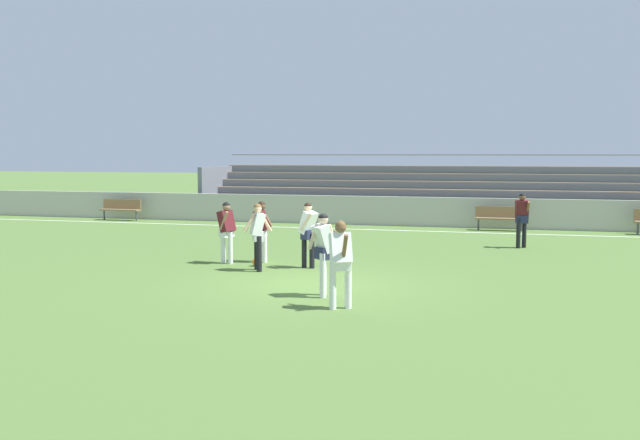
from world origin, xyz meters
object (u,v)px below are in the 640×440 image
at_px(bench_near_bin, 500,216).
at_px(player_dark_overlapping, 227,227).
at_px(player_white_dropping_back, 341,257).
at_px(player_white_on_ball, 323,247).
at_px(player_white_pressing_high, 308,229).
at_px(bench_centre_sideline, 121,208).
at_px(bleacher_stand, 489,193).
at_px(player_dark_wide_right, 262,226).
at_px(player_dark_deep_cover, 522,215).
at_px(player_white_challenging, 258,231).
at_px(soccer_ball, 256,262).

height_order(bench_near_bin, player_dark_overlapping, player_dark_overlapping).
bearing_deg(player_white_dropping_back, player_white_on_ball, 120.49).
relative_size(player_white_dropping_back, player_white_pressing_high, 1.00).
relative_size(bench_centre_sideline, player_white_dropping_back, 1.09).
distance_m(bleacher_stand, player_white_pressing_high, 14.03).
bearing_deg(player_dark_wide_right, player_dark_deep_cover, 34.22).
distance_m(bleacher_stand, player_white_challenging, 15.07).
bearing_deg(bleacher_stand, player_dark_wide_right, -113.91).
bearing_deg(player_dark_overlapping, bench_near_bin, 54.65).
relative_size(player_dark_overlapping, player_white_dropping_back, 0.98).
relative_size(bench_centre_sideline, player_white_challenging, 1.08).
height_order(bench_centre_sideline, player_white_pressing_high, player_white_pressing_high).
xyz_separation_m(bleacher_stand, player_dark_deep_cover, (1.11, -8.18, -0.22)).
bearing_deg(bench_centre_sideline, soccer_ball, -45.55).
bearing_deg(player_white_dropping_back, bench_centre_sideline, 132.47).
xyz_separation_m(player_white_pressing_high, player_dark_deep_cover, (5.34, 5.20, 0.02)).
bearing_deg(bleacher_stand, player_white_challenging, -110.66).
height_order(bleacher_stand, bench_near_bin, bleacher_stand).
bearing_deg(bleacher_stand, soccer_ball, -112.51).
relative_size(player_dark_overlapping, player_white_pressing_high, 0.98).
bearing_deg(player_dark_overlapping, player_dark_deep_cover, 33.58).
xyz_separation_m(bleacher_stand, bench_centre_sideline, (-15.46, -3.40, -0.68)).
distance_m(bleacher_stand, player_dark_deep_cover, 8.26).
bearing_deg(bench_near_bin, player_white_dropping_back, -101.39).
height_order(player_dark_wide_right, player_white_on_ball, player_white_on_ball).
relative_size(bleacher_stand, player_dark_deep_cover, 14.79).
bearing_deg(player_white_dropping_back, player_dark_wide_right, 123.85).
distance_m(bench_centre_sideline, player_white_dropping_back, 19.35).
height_order(bench_near_bin, soccer_ball, bench_near_bin).
relative_size(player_white_pressing_high, soccer_ball, 7.55).
bearing_deg(bench_centre_sideline, player_dark_deep_cover, -16.08).
relative_size(bench_centre_sideline, soccer_ball, 8.18).
distance_m(bleacher_stand, player_dark_wide_right, 14.00).
relative_size(bench_near_bin, player_dark_wide_right, 1.10).
bearing_deg(bench_near_bin, player_white_pressing_high, -115.24).
distance_m(bleacher_stand, soccer_ball, 14.63).
bearing_deg(bench_centre_sideline, player_white_on_ball, -46.77).
bearing_deg(player_dark_deep_cover, player_white_on_ball, -115.82).
relative_size(bench_near_bin, player_white_pressing_high, 1.08).
distance_m(bench_near_bin, player_white_on_ball, 13.71).
bearing_deg(soccer_ball, bench_centre_sideline, 134.45).
bearing_deg(player_dark_overlapping, player_dark_wide_right, 27.89).
height_order(bench_near_bin, player_white_on_ball, player_white_on_ball).
bearing_deg(player_white_on_ball, player_dark_deep_cover, 64.18).
distance_m(bleacher_stand, bench_near_bin, 3.50).
relative_size(bleacher_stand, bench_near_bin, 13.87).
distance_m(bench_centre_sideline, player_white_pressing_high, 15.03).
distance_m(player_dark_wide_right, player_white_pressing_high, 1.56).
distance_m(bench_centre_sideline, player_dark_overlapping, 13.31).
bearing_deg(player_white_on_ball, player_white_pressing_high, 110.61).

